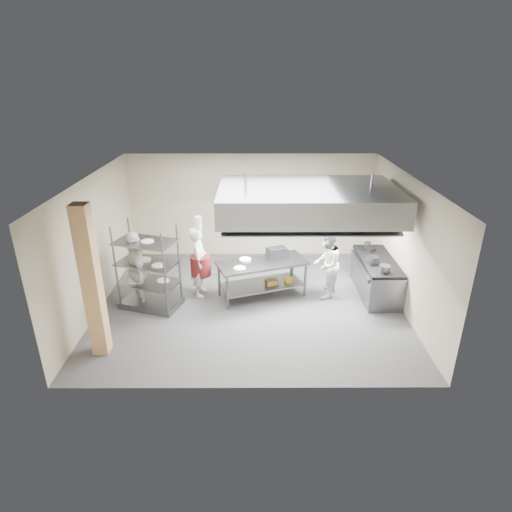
{
  "coord_description": "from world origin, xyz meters",
  "views": [
    {
      "loc": [
        0.1,
        -8.93,
        5.04
      ],
      "look_at": [
        0.13,
        0.2,
        1.13
      ],
      "focal_mm": 30.0,
      "sensor_mm": 36.0,
      "label": 1
    }
  ],
  "objects_px": {
    "griddle": "(277,254)",
    "cooking_range": "(376,277)",
    "island": "(262,279)",
    "pass_rack": "(148,267)",
    "chef_head": "(199,262)",
    "chef_plating": "(136,270)",
    "stockpot": "(373,260)",
    "chef_line": "(326,264)"
  },
  "relations": [
    {
      "from": "pass_rack",
      "to": "cooking_range",
      "type": "distance_m",
      "value": 5.47
    },
    {
      "from": "chef_plating",
      "to": "island",
      "type": "bearing_deg",
      "value": 72.24
    },
    {
      "from": "island",
      "to": "pass_rack",
      "type": "distance_m",
      "value": 2.7
    },
    {
      "from": "chef_line",
      "to": "chef_plating",
      "type": "distance_m",
      "value": 4.43
    },
    {
      "from": "island",
      "to": "stockpot",
      "type": "xyz_separation_m",
      "value": [
        2.6,
        -0.1,
        0.54
      ]
    },
    {
      "from": "chef_plating",
      "to": "stockpot",
      "type": "xyz_separation_m",
      "value": [
        5.48,
        0.35,
        0.07
      ]
    },
    {
      "from": "chef_line",
      "to": "griddle",
      "type": "bearing_deg",
      "value": -82.02
    },
    {
      "from": "chef_line",
      "to": "cooking_range",
      "type": "bearing_deg",
      "value": 117.04
    },
    {
      "from": "pass_rack",
      "to": "chef_plating",
      "type": "height_order",
      "value": "pass_rack"
    },
    {
      "from": "chef_plating",
      "to": "griddle",
      "type": "bearing_deg",
      "value": 75.05
    },
    {
      "from": "pass_rack",
      "to": "cooking_range",
      "type": "height_order",
      "value": "pass_rack"
    },
    {
      "from": "pass_rack",
      "to": "stockpot",
      "type": "xyz_separation_m",
      "value": [
        5.2,
        0.38,
        -0.0
      ]
    },
    {
      "from": "chef_head",
      "to": "stockpot",
      "type": "distance_m",
      "value": 4.12
    },
    {
      "from": "cooking_range",
      "to": "island",
      "type": "bearing_deg",
      "value": -177.08
    },
    {
      "from": "pass_rack",
      "to": "stockpot",
      "type": "distance_m",
      "value": 5.22
    },
    {
      "from": "chef_line",
      "to": "chef_plating",
      "type": "xyz_separation_m",
      "value": [
        -4.41,
        -0.43,
        0.06
      ]
    },
    {
      "from": "stockpot",
      "to": "pass_rack",
      "type": "bearing_deg",
      "value": -175.83
    },
    {
      "from": "chef_head",
      "to": "island",
      "type": "bearing_deg",
      "value": -94.37
    },
    {
      "from": "cooking_range",
      "to": "griddle",
      "type": "bearing_deg",
      "value": 178.16
    },
    {
      "from": "chef_head",
      "to": "griddle",
      "type": "height_order",
      "value": "chef_head"
    },
    {
      "from": "chef_head",
      "to": "stockpot",
      "type": "relative_size",
      "value": 6.52
    },
    {
      "from": "island",
      "to": "pass_rack",
      "type": "relative_size",
      "value": 1.06
    },
    {
      "from": "pass_rack",
      "to": "griddle",
      "type": "relative_size",
      "value": 4.2
    },
    {
      "from": "griddle",
      "to": "pass_rack",
      "type": "bearing_deg",
      "value": 172.57
    },
    {
      "from": "chef_line",
      "to": "griddle",
      "type": "distance_m",
      "value": 1.2
    },
    {
      "from": "cooking_range",
      "to": "chef_head",
      "type": "distance_m",
      "value": 4.34
    },
    {
      "from": "chef_line",
      "to": "island",
      "type": "bearing_deg",
      "value": -71.02
    },
    {
      "from": "island",
      "to": "chef_line",
      "type": "distance_m",
      "value": 1.58
    },
    {
      "from": "chef_head",
      "to": "chef_plating",
      "type": "xyz_separation_m",
      "value": [
        -1.37,
        -0.55,
        0.05
      ]
    },
    {
      "from": "chef_head",
      "to": "chef_plating",
      "type": "relative_size",
      "value": 0.95
    },
    {
      "from": "chef_plating",
      "to": "cooking_range",
      "type": "bearing_deg",
      "value": 69.33
    },
    {
      "from": "pass_rack",
      "to": "chef_line",
      "type": "distance_m",
      "value": 4.16
    },
    {
      "from": "cooking_range",
      "to": "griddle",
      "type": "distance_m",
      "value": 2.51
    },
    {
      "from": "griddle",
      "to": "cooking_range",
      "type": "bearing_deg",
      "value": -22.52
    },
    {
      "from": "island",
      "to": "chef_plating",
      "type": "xyz_separation_m",
      "value": [
        -2.88,
        -0.45,
        0.46
      ]
    },
    {
      "from": "chef_line",
      "to": "stockpot",
      "type": "xyz_separation_m",
      "value": [
        1.07,
        -0.08,
        0.14
      ]
    },
    {
      "from": "cooking_range",
      "to": "chef_plating",
      "type": "height_order",
      "value": "chef_plating"
    },
    {
      "from": "pass_rack",
      "to": "cooking_range",
      "type": "relative_size",
      "value": 1.0
    },
    {
      "from": "chef_plating",
      "to": "chef_head",
      "type": "bearing_deg",
      "value": 85.16
    },
    {
      "from": "chef_plating",
      "to": "griddle",
      "type": "xyz_separation_m",
      "value": [
        3.25,
        0.67,
        0.11
      ]
    },
    {
      "from": "pass_rack",
      "to": "chef_head",
      "type": "bearing_deg",
      "value": 45.63
    },
    {
      "from": "griddle",
      "to": "stockpot",
      "type": "height_order",
      "value": "griddle"
    }
  ]
}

